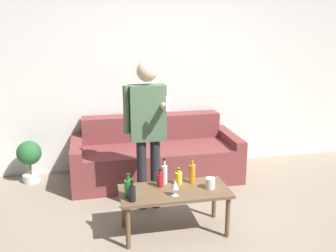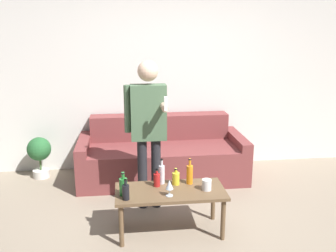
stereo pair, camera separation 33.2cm
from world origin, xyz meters
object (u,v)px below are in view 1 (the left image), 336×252
object	(u,v)px
bottle_orange	(192,173)
person_standing_front	(147,123)
couch	(155,156)
coffee_table	(174,195)

from	to	relation	value
bottle_orange	person_standing_front	xyz separation A→B (m)	(-0.37, 0.43, 0.42)
bottle_orange	person_standing_front	world-z (taller)	person_standing_front
couch	coffee_table	bearing A→B (deg)	-92.64
coffee_table	person_standing_front	bearing A→B (deg)	106.38
person_standing_front	coffee_table	bearing A→B (deg)	-73.62
person_standing_front	bottle_orange	bearing A→B (deg)	-49.09
coffee_table	bottle_orange	xyz separation A→B (m)	(0.21, 0.13, 0.16)
bottle_orange	person_standing_front	bearing A→B (deg)	130.91
couch	person_standing_front	bearing A→B (deg)	-105.45
couch	bottle_orange	world-z (taller)	couch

